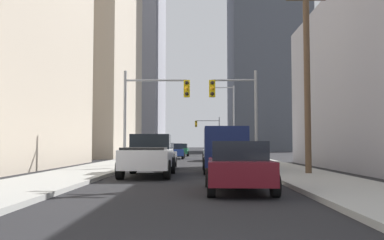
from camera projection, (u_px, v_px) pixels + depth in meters
name	position (u px, v px, depth m)	size (l,w,h in m)	color
sidewalk_left	(155.00, 155.00, 53.78)	(3.25, 160.00, 0.15)	#9E9E99
sidewalk_right	(234.00, 155.00, 53.63)	(3.25, 160.00, 0.15)	#9E9E99
pickup_truck_white	(149.00, 155.00, 19.08)	(2.20, 5.44, 1.90)	white
cargo_van_navy	(224.00, 147.00, 21.45)	(2.16, 5.23, 2.26)	#141E4C
sedan_maroon	(238.00, 166.00, 12.69)	(1.95, 4.25, 1.52)	maroon
sedan_grey	(159.00, 155.00, 25.20)	(1.95, 4.24, 1.52)	slate
sedan_silver	(214.00, 152.00, 36.66)	(1.95, 4.21, 1.52)	#B7BABF
sedan_blue	(174.00, 151.00, 41.70)	(1.96, 4.27, 1.52)	navy
sedan_green	(181.00, 150.00, 51.10)	(1.95, 4.26, 1.52)	#195938
traffic_signal_near_left	(153.00, 102.00, 26.08)	(4.11, 0.44, 6.00)	gray
traffic_signal_near_right	(236.00, 103.00, 26.00)	(2.98, 0.44, 6.00)	gray
traffic_signal_far_right	(209.00, 129.00, 70.68)	(4.18, 0.44, 6.00)	gray
utility_pole_right	(307.00, 65.00, 19.06)	(2.20, 0.28, 9.46)	brown
street_lamp_right	(230.00, 114.00, 43.41)	(2.60, 0.32, 7.50)	gray
building_left_mid_office	(25.00, 8.00, 50.40)	(25.44, 19.60, 35.55)	#B7A893
building_left_far_tower	(127.00, 13.00, 95.56)	(15.69, 25.34, 62.32)	#93939E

